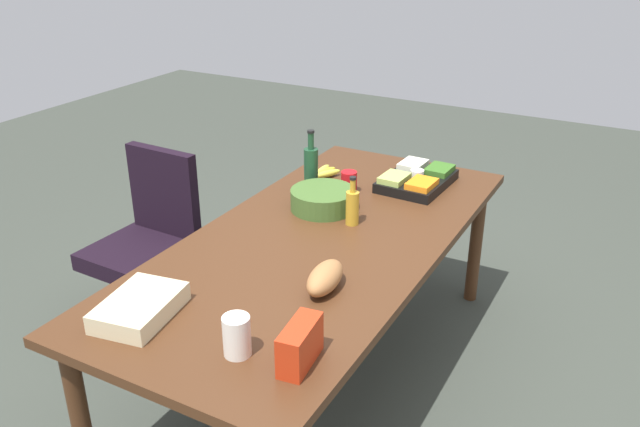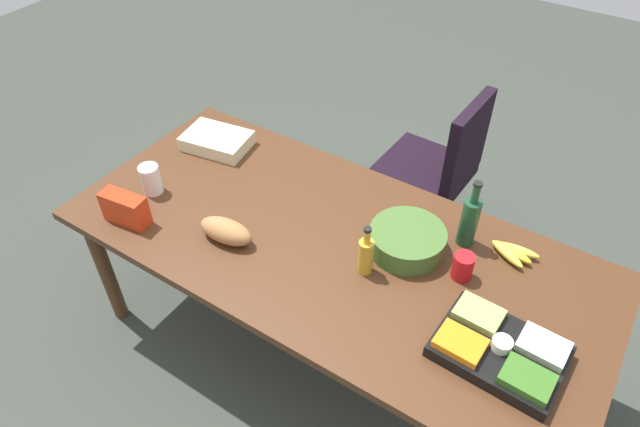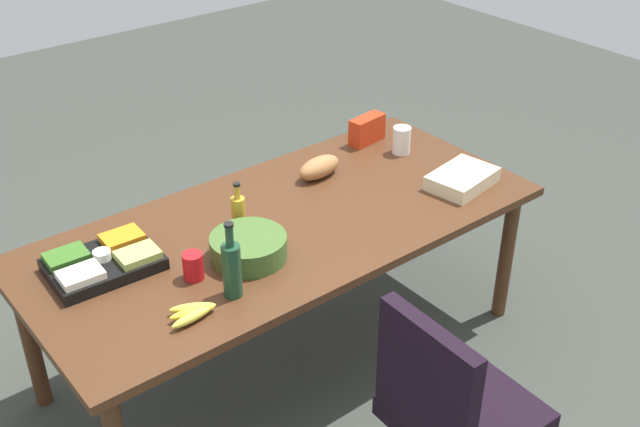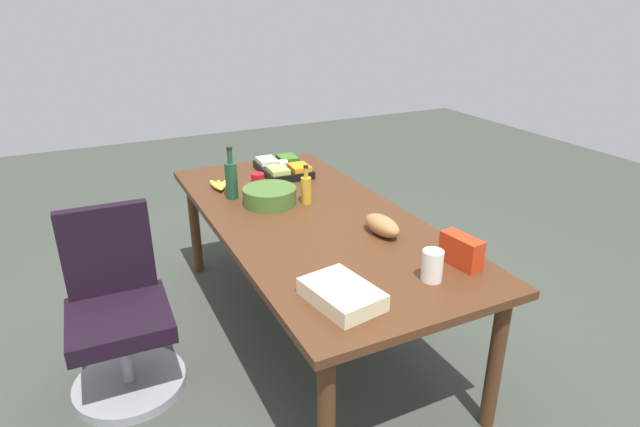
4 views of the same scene
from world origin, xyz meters
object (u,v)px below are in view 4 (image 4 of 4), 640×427
object	(u,v)px
sheet_cake	(342,294)
salad_bowl	(270,196)
conference_table	(311,228)
office_chair	(120,324)
chip_bag_red	(461,251)
bread_loaf	(382,225)
mayo_jar	(432,266)
veggie_tray	(283,168)
red_solo_cup	(258,182)
banana_bunch	(219,185)
wine_bottle	(231,179)
dressing_bottle	(306,189)

from	to	relation	value
sheet_cake	salad_bowl	size ratio (longest dim) A/B	1.03
conference_table	sheet_cake	size ratio (longest dim) A/B	7.05
office_chair	sheet_cake	bearing A→B (deg)	-137.24
chip_bag_red	bread_loaf	size ratio (longest dim) A/B	0.83
conference_table	mayo_jar	world-z (taller)	mayo_jar
chip_bag_red	sheet_cake	bearing A→B (deg)	93.51
office_chair	salad_bowl	xyz separation A→B (m)	(0.26, -0.92, 0.44)
sheet_cake	veggie_tray	bearing A→B (deg)	-14.36
bread_loaf	red_solo_cup	distance (m)	0.95
red_solo_cup	banana_bunch	bearing A→B (deg)	58.06
mayo_jar	wine_bottle	world-z (taller)	wine_bottle
wine_bottle	conference_table	bearing A→B (deg)	-146.56
banana_bunch	sheet_cake	bearing A→B (deg)	-177.38
office_chair	sheet_cake	world-z (taller)	office_chair
banana_bunch	bread_loaf	world-z (taller)	bread_loaf
office_chair	wine_bottle	distance (m)	1.01
office_chair	sheet_cake	distance (m)	1.24
sheet_cake	veggie_tray	size ratio (longest dim) A/B	0.74
red_solo_cup	bread_loaf	bearing A→B (deg)	-158.99
sheet_cake	mayo_jar	bearing A→B (deg)	-92.11
conference_table	salad_bowl	xyz separation A→B (m)	(0.27, 0.13, 0.12)
salad_bowl	bread_loaf	bearing A→B (deg)	-150.99
sheet_cake	salad_bowl	xyz separation A→B (m)	(1.11, -0.13, 0.01)
mayo_jar	dressing_bottle	distance (m)	1.05
wine_bottle	sheet_cake	bearing A→B (deg)	-178.13
wine_bottle	red_solo_cup	bearing A→B (deg)	-71.68
chip_bag_red	red_solo_cup	distance (m)	1.41
dressing_bottle	sheet_cake	bearing A→B (deg)	162.72
chip_bag_red	wine_bottle	size ratio (longest dim) A/B	0.64
salad_bowl	dressing_bottle	xyz separation A→B (m)	(-0.08, -0.20, 0.04)
chip_bag_red	veggie_tray	xyz separation A→B (m)	(1.57, 0.22, -0.03)
red_solo_cup	sheet_cake	bearing A→B (deg)	174.05
conference_table	red_solo_cup	size ratio (longest dim) A/B	20.51
conference_table	chip_bag_red	xyz separation A→B (m)	(-0.80, -0.37, 0.14)
conference_table	red_solo_cup	distance (m)	0.55
mayo_jar	veggie_tray	distance (m)	1.62
office_chair	sheet_cake	size ratio (longest dim) A/B	2.90
conference_table	red_solo_cup	xyz separation A→B (m)	(0.52, 0.12, 0.12)
chip_bag_red	veggie_tray	distance (m)	1.58
mayo_jar	chip_bag_red	distance (m)	0.21
conference_table	wine_bottle	bearing A→B (deg)	33.44
chip_bag_red	red_solo_cup	bearing A→B (deg)	20.16
bread_loaf	wine_bottle	distance (m)	0.98
bread_loaf	sheet_cake	bearing A→B (deg)	134.09
wine_bottle	dressing_bottle	bearing A→B (deg)	-126.30
banana_bunch	chip_bag_red	bearing A→B (deg)	-154.42
salad_bowl	red_solo_cup	distance (m)	0.25
veggie_tray	conference_table	bearing A→B (deg)	168.78
office_chair	veggie_tray	distance (m)	1.48
red_solo_cup	dressing_bottle	size ratio (longest dim) A/B	0.48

